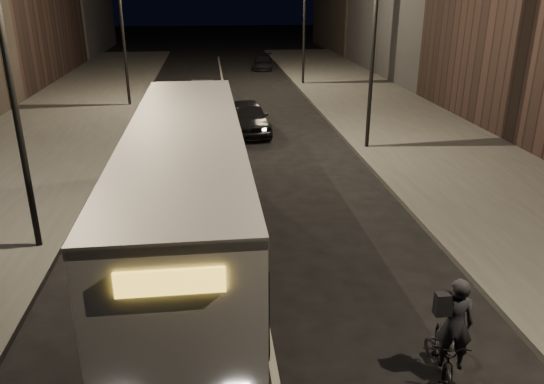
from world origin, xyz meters
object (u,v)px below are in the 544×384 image
object	(u,v)px
cyclist_on_bicycle	(447,344)
car_mid	(203,90)
streetlight_right_mid	(368,18)
car_near	(248,117)
streetlight_left_near	(15,41)
city_bus	(188,185)
car_far	(263,62)
streetlight_right_far	(301,5)
streetlight_left_far	(126,9)

from	to	relation	value
cyclist_on_bicycle	car_mid	world-z (taller)	cyclist_on_bicycle
streetlight_right_mid	car_near	world-z (taller)	streetlight_right_mid
streetlight_left_near	city_bus	xyz separation A→B (m)	(3.73, -0.54, -3.50)
car_mid	car_near	bearing A→B (deg)	109.27
streetlight_right_mid	car_far	world-z (taller)	streetlight_right_mid
streetlight_left_near	car_far	bearing A→B (deg)	74.50
city_bus	car_far	size ratio (longest dim) A/B	3.25
cyclist_on_bicycle	streetlight_right_far	bearing A→B (deg)	101.73
streetlight_left_far	car_near	xyz separation A→B (m)	(6.13, -6.54, -4.61)
cyclist_on_bicycle	car_near	size ratio (longest dim) A/B	0.47
car_mid	streetlight_right_mid	bearing A→B (deg)	124.40
streetlight_right_mid	city_bus	xyz separation A→B (m)	(-6.93, -8.54, -3.50)
streetlight_right_mid	streetlight_right_far	world-z (taller)	same
streetlight_right_far	car_mid	xyz separation A→B (m)	(-6.69, -4.43, -4.74)
city_bus	car_near	size ratio (longest dim) A/B	2.91
streetlight_right_far	city_bus	distance (m)	25.74
car_mid	car_far	size ratio (longest dim) A/B	0.97
streetlight_left_far	car_mid	world-z (taller)	streetlight_left_far
cyclist_on_bicycle	streetlight_left_near	bearing A→B (deg)	160.89
streetlight_right_far	city_bus	bearing A→B (deg)	-105.77
streetlight_left_far	car_far	world-z (taller)	streetlight_left_far
city_bus	streetlight_left_far	bearing A→B (deg)	101.16
car_far	cyclist_on_bicycle	bearing A→B (deg)	-83.62
streetlight_right_far	cyclist_on_bicycle	distance (m)	30.35
city_bus	car_near	bearing A→B (deg)	78.47
car_far	streetlight_right_mid	bearing A→B (deg)	-78.64
streetlight_left_near	streetlight_right_mid	bearing A→B (deg)	36.88
streetlight_right_far	streetlight_left_far	xyz separation A→B (m)	(-10.66, -6.00, 0.00)
streetlight_left_far	car_far	distance (m)	17.46
streetlight_left_near	cyclist_on_bicycle	world-z (taller)	streetlight_left_near
streetlight_right_far	car_mid	world-z (taller)	streetlight_right_far
streetlight_right_mid	car_mid	bearing A→B (deg)	120.03
cyclist_on_bicycle	car_mid	xyz separation A→B (m)	(-4.36, 25.47, -0.07)
streetlight_right_far	cyclist_on_bicycle	bearing A→B (deg)	-94.45
car_near	car_mid	xyz separation A→B (m)	(-2.16, 8.11, -0.12)
streetlight_left_near	car_far	size ratio (longest dim) A/B	2.07
streetlight_left_far	car_far	bearing A→B (deg)	57.85
streetlight_right_far	cyclist_on_bicycle	size ratio (longest dim) A/B	3.90
cyclist_on_bicycle	car_near	world-z (taller)	cyclist_on_bicycle
streetlight_left_far	car_mid	size ratio (longest dim) A/B	2.14
car_mid	streetlight_right_far	bearing A→B (deg)	-142.11
city_bus	car_mid	xyz separation A→B (m)	(0.24, 20.11, -1.24)
city_bus	car_near	xyz separation A→B (m)	(2.40, 12.00, -1.12)
streetlight_right_far	car_far	size ratio (longest dim) A/B	2.07
city_bus	car_mid	size ratio (longest dim) A/B	3.37
streetlight_right_far	city_bus	world-z (taller)	streetlight_right_far
city_bus	cyclist_on_bicycle	bearing A→B (deg)	-49.55
streetlight_left_near	city_bus	size ratio (longest dim) A/B	0.64
streetlight_right_mid	car_far	size ratio (longest dim) A/B	2.07
streetlight_left_near	car_near	xyz separation A→B (m)	(6.13, 11.46, -4.61)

